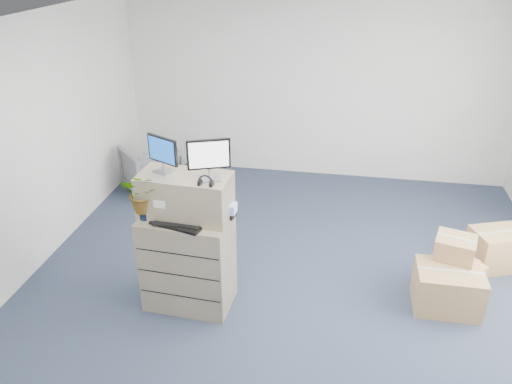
% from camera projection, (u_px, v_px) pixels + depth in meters
% --- Properties ---
extents(ground, '(7.00, 7.00, 0.00)m').
position_uv_depth(ground, '(288.00, 309.00, 5.26)').
color(ground, '#232D40').
rests_on(ground, ground).
extents(wall_back, '(6.00, 0.02, 2.80)m').
position_uv_depth(wall_back, '(317.00, 90.00, 7.71)').
color(wall_back, silver).
rests_on(wall_back, ground).
extents(filing_cabinet_lower, '(0.92, 0.59, 1.03)m').
position_uv_depth(filing_cabinet_lower, '(188.00, 261.00, 5.14)').
color(filing_cabinet_lower, gray).
rests_on(filing_cabinet_lower, ground).
extents(filing_cabinet_upper, '(0.91, 0.50, 0.44)m').
position_uv_depth(filing_cabinet_upper, '(185.00, 196.00, 4.85)').
color(filing_cabinet_upper, gray).
rests_on(filing_cabinet_upper, filing_cabinet_lower).
extents(monitor_left, '(0.34, 0.21, 0.36)m').
position_uv_depth(monitor_left, '(163.00, 153.00, 4.72)').
color(monitor_left, '#99999E').
rests_on(monitor_left, filing_cabinet_upper).
extents(monitor_right, '(0.39, 0.22, 0.40)m').
position_uv_depth(monitor_right, '(209.00, 157.00, 4.56)').
color(monitor_right, '#99999E').
rests_on(monitor_right, filing_cabinet_upper).
extents(headphones, '(0.14, 0.02, 0.14)m').
position_uv_depth(headphones, '(206.00, 182.00, 4.53)').
color(headphones, black).
rests_on(headphones, filing_cabinet_upper).
extents(keyboard, '(0.56, 0.34, 0.03)m').
position_uv_depth(keyboard, '(178.00, 224.00, 4.78)').
color(keyboard, black).
rests_on(keyboard, filing_cabinet_lower).
extents(mouse, '(0.10, 0.06, 0.03)m').
position_uv_depth(mouse, '(210.00, 224.00, 4.77)').
color(mouse, silver).
rests_on(mouse, filing_cabinet_lower).
extents(water_bottle, '(0.07, 0.07, 0.23)m').
position_uv_depth(water_bottle, '(194.00, 205.00, 4.91)').
color(water_bottle, gray).
rests_on(water_bottle, filing_cabinet_lower).
extents(phone_dock, '(0.06, 0.05, 0.13)m').
position_uv_depth(phone_dock, '(182.00, 212.00, 4.92)').
color(phone_dock, silver).
rests_on(phone_dock, filing_cabinet_lower).
extents(external_drive, '(0.20, 0.16, 0.05)m').
position_uv_depth(external_drive, '(226.00, 214.00, 4.92)').
color(external_drive, black).
rests_on(external_drive, filing_cabinet_lower).
extents(tissue_box, '(0.26, 0.14, 0.10)m').
position_uv_depth(tissue_box, '(223.00, 208.00, 4.88)').
color(tissue_box, '#4179DF').
rests_on(tissue_box, external_drive).
extents(potted_plant, '(0.39, 0.43, 0.41)m').
position_uv_depth(potted_plant, '(145.00, 197.00, 4.79)').
color(potted_plant, '#9BB08E').
rests_on(potted_plant, filing_cabinet_lower).
extents(office_chair, '(1.04, 1.04, 0.78)m').
position_uv_depth(office_chair, '(151.00, 166.00, 7.61)').
color(office_chair, slate).
rests_on(office_chair, ground).
extents(cardboard_boxes, '(1.44, 1.46, 0.69)m').
position_uv_depth(cardboard_boxes, '(467.00, 269.00, 5.46)').
color(cardboard_boxes, '#9E714C').
rests_on(cardboard_boxes, ground).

